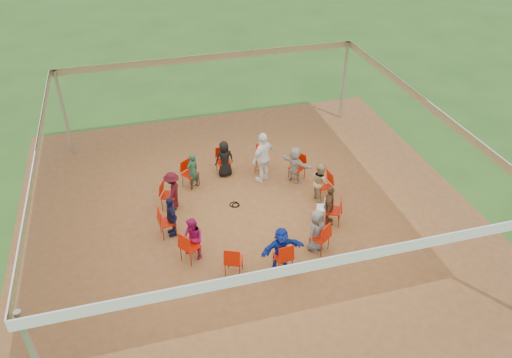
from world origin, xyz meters
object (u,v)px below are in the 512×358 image
object	(u,v)px
chair_7	(168,222)
chair_9	(234,260)
chair_10	(283,256)
person_seated_7	(193,239)
chair_11	(320,237)
chair_0	(333,211)
person_seated_6	(171,216)
person_seated_5	(173,191)
laptop	(323,206)
person_seated_3	(224,159)
person_seated_9	(316,230)
chair_2	(297,168)
person_seated_4	(193,171)
chair_4	(223,161)
standing_person	(263,157)
cable_coil	(235,205)
person_seated_1	(320,182)
chair_1	(323,186)
chair_6	(169,195)
person_seated_2	(295,165)
chair_5	(190,174)
chair_3	(261,159)
person_seated_0	(329,205)
person_seated_8	(281,248)
chair_8	(190,247)

from	to	relation	value
chair_7	chair_9	bearing A→B (deg)	30.00
chair_10	person_seated_7	size ratio (longest dim) A/B	0.74
chair_10	chair_11	world-z (taller)	same
chair_0	person_seated_6	xyz separation A→B (m)	(-4.39, 0.74, 0.17)
chair_7	chair_0	bearing A→B (deg)	75.00
person_seated_5	laptop	bearing A→B (deg)	90.00
person_seated_7	laptop	xyz separation A→B (m)	(3.72, 0.46, -0.03)
person_seated_3	person_seated_9	distance (m)	4.33
chair_2	chair_10	distance (m)	4.09
person_seated_4	chair_10	bearing A→B (deg)	74.60
chair_4	standing_person	world-z (taller)	standing_person
cable_coil	chair_7	bearing A→B (deg)	-158.31
person_seated_1	chair_1	bearing A→B (deg)	-90.00
chair_9	cable_coil	distance (m)	2.85
chair_0	chair_6	size ratio (longest dim) A/B	1.00
person_seated_4	chair_2	bearing A→B (deg)	136.49
cable_coil	chair_9	bearing A→B (deg)	-103.83
chair_0	chair_6	xyz separation A→B (m)	(-4.31, 1.94, 0.00)
chair_9	person_seated_9	distance (m)	2.31
cable_coil	person_seated_2	bearing A→B (deg)	19.14
person_seated_3	person_seated_9	world-z (taller)	same
chair_1	chair_5	xyz separation A→B (m)	(-3.73, 1.68, 0.00)
chair_3	person_seated_0	size ratio (longest dim) A/B	0.74
chair_1	person_seated_0	size ratio (longest dim) A/B	0.74
person_seated_8	laptop	size ratio (longest dim) A/B	2.84
person_seated_8	person_seated_9	size ratio (longest dim) A/B	1.00
person_seated_8	cable_coil	world-z (taller)	person_seated_8
chair_8	person_seated_0	distance (m)	3.99
chair_2	cable_coil	size ratio (longest dim) A/B	2.38
chair_8	person_seated_6	world-z (taller)	person_seated_6
standing_person	chair_1	bearing A→B (deg)	102.08
chair_2	person_seated_9	size ratio (longest dim) A/B	0.74
chair_7	person_seated_6	distance (m)	0.21
chair_5	chair_8	size ratio (longest dim) A/B	1.00
chair_4	person_seated_3	size ratio (longest dim) A/B	0.74
chair_4	person_seated_9	distance (m)	4.45
chair_3	person_seated_1	world-z (taller)	person_seated_1
chair_8	person_seated_1	world-z (taller)	person_seated_1
person_seated_9	chair_3	bearing A→B (deg)	59.14
chair_1	chair_4	size ratio (longest dim) A/B	1.00
person_seated_7	cable_coil	distance (m)	2.50
chair_11	cable_coil	xyz separation A→B (m)	(-1.68, 2.50, -0.43)
chair_2	person_seated_7	bearing A→B (deg)	90.00
chair_4	chair_11	bearing A→B (deg)	105.00
chair_7	person_seated_8	bearing A→B (deg)	46.49
chair_6	person_seated_0	xyz separation A→B (m)	(4.20, -1.89, 0.17)
chair_5	person_seated_2	size ratio (longest dim) A/B	0.74
cable_coil	person_seated_9	bearing A→B (deg)	-56.15
chair_1	person_seated_5	distance (m)	4.45
chair_4	laptop	distance (m)	3.86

